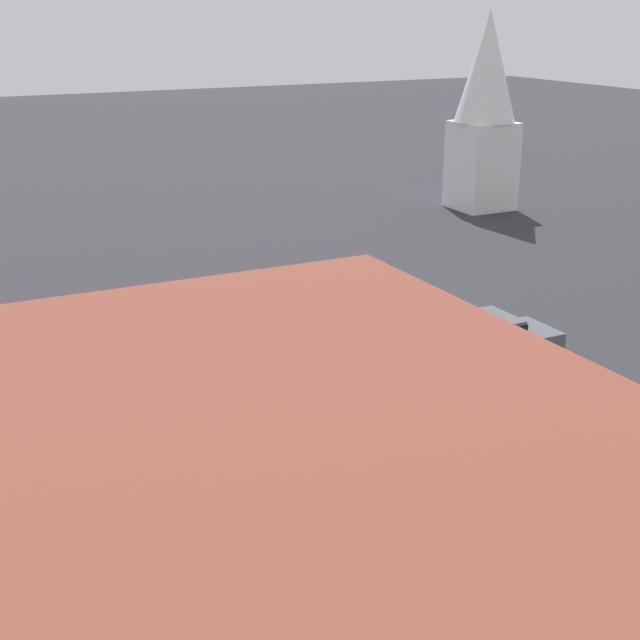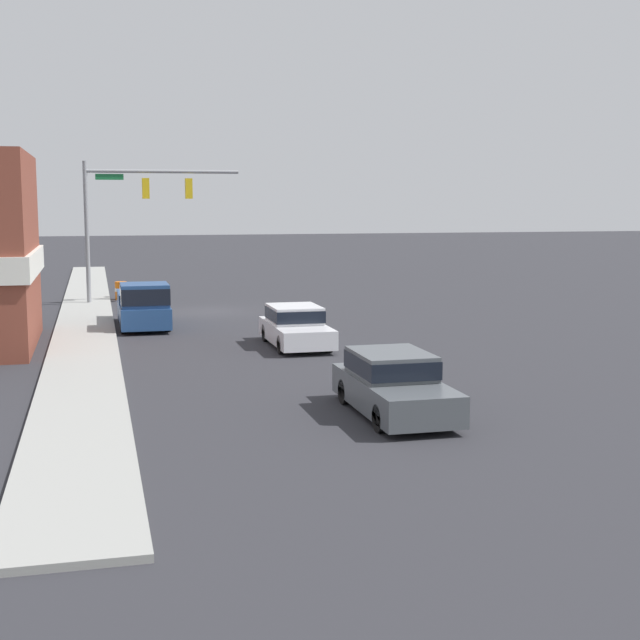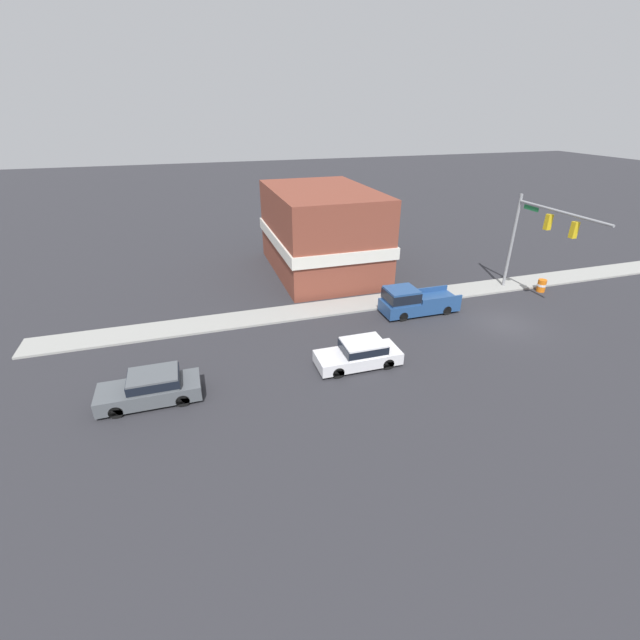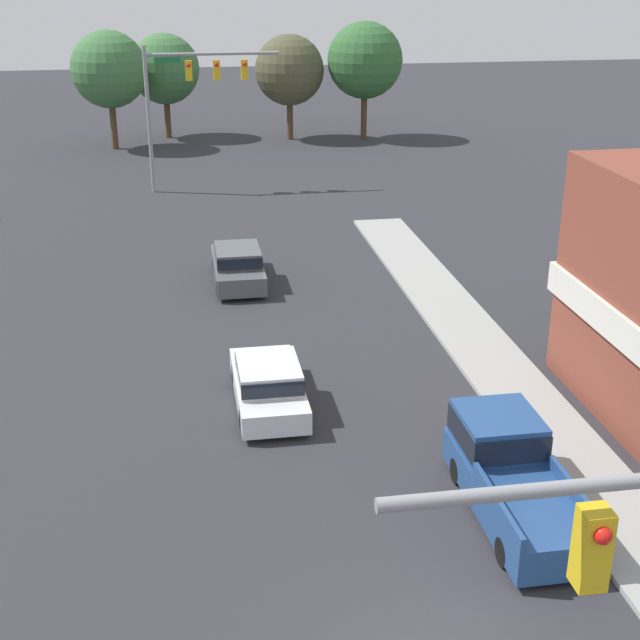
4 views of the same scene
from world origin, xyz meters
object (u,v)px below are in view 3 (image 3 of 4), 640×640
object	(u,v)px
car_lead	(360,353)
pickup_truck_parked	(413,301)
car_second_ahead	(151,387)
construction_barrel	(541,285)

from	to	relation	value
car_lead	pickup_truck_parked	xyz separation A→B (m)	(5.15, -5.99, 0.19)
car_lead	car_second_ahead	world-z (taller)	car_second_ahead
pickup_truck_parked	construction_barrel	distance (m)	11.63
car_second_ahead	car_lead	bearing A→B (deg)	-89.77
car_second_ahead	pickup_truck_parked	world-z (taller)	pickup_truck_parked
car_lead	pickup_truck_parked	bearing A→B (deg)	-49.32
pickup_truck_parked	construction_barrel	world-z (taller)	pickup_truck_parked
car_second_ahead	pickup_truck_parked	distance (m)	17.69
car_lead	car_second_ahead	distance (m)	10.92
car_second_ahead	pickup_truck_parked	size ratio (longest dim) A/B	0.89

